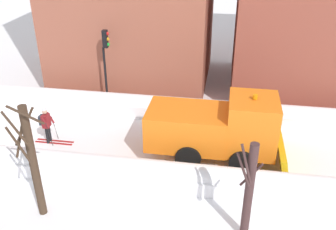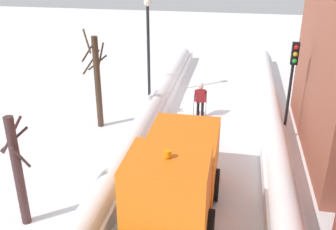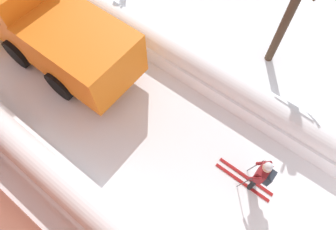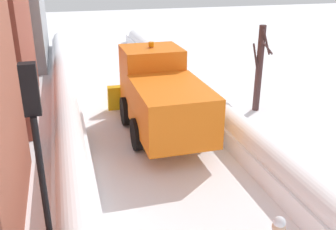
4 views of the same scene
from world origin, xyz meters
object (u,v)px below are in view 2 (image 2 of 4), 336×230
Objects in this scene: traffic_light_pole at (292,73)px; bare_tree_near at (97,80)px; plow_truck at (176,176)px; skier at (201,98)px; street_lamp at (148,36)px; bare_tree_mid at (18,171)px.

traffic_light_pole is 0.95× the size of bare_tree_near.
plow_truck reaches higher than skier.
traffic_light_pole is 8.29m from street_lamp.
bare_tree_near is at bearing -52.24° from plow_truck.
skier is 4.74m from traffic_light_pole.
street_lamp is (3.18, -2.56, 2.37)m from skier.
street_lamp is at bearing -107.02° from bare_tree_near.
bare_tree_near reaches higher than traffic_light_pole.
street_lamp reaches higher than plow_truck.
traffic_light_pole reaches higher than skier.
traffic_light_pole reaches higher than plow_truck.
traffic_light_pole is (-3.90, 1.75, 2.05)m from skier.
street_lamp is 11.67m from bare_tree_mid.
street_lamp is 4.75m from bare_tree_near.
bare_tree_near reaches higher than bare_tree_mid.
bare_tree_mid is at bearing 83.79° from street_lamp.
skier is 0.50× the size of bare_tree_mid.
plow_truck is at bearing 127.76° from bare_tree_near.
bare_tree_near is at bearing 0.79° from traffic_light_pole.
traffic_light_pole is at bearing -179.21° from bare_tree_near.
skier is 5.07m from bare_tree_near.
bare_tree_mid reaches higher than skier.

